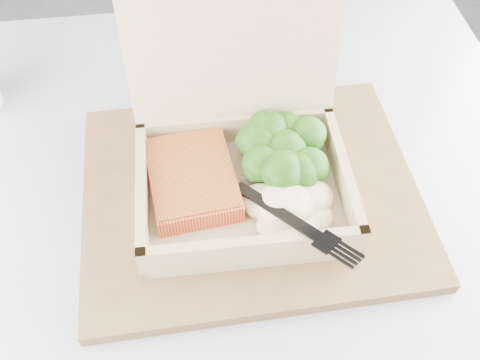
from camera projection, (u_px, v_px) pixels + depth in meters
name	position (u px, v px, depth m)	size (l,w,h in m)	color
floor	(131.00, 243.00, 1.42)	(4.00, 4.00, 0.00)	gray
cafe_table	(217.00, 311.00, 0.72)	(0.97, 0.97, 0.74)	black
serving_tray	(251.00, 193.00, 0.59)	(0.36, 0.29, 0.02)	brown
takeout_container	(240.00, 144.00, 0.56)	(0.26, 0.25, 0.21)	tan
salmon_fillet	(192.00, 179.00, 0.57)	(0.09, 0.12, 0.02)	orange
broccoli_pile	(285.00, 154.00, 0.58)	(0.11, 0.11, 0.04)	#307119
mashed_potatoes	(286.00, 205.00, 0.54)	(0.10, 0.08, 0.03)	beige
plastic_fork	(261.00, 198.00, 0.53)	(0.08, 0.15, 0.02)	black
receipt	(236.00, 77.00, 0.72)	(0.07, 0.14, 0.00)	white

